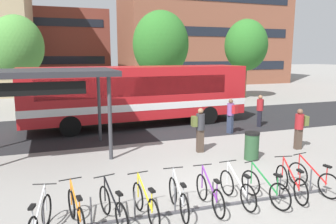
% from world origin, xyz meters
% --- Properties ---
extents(ground, '(200.00, 200.00, 0.00)m').
position_xyz_m(ground, '(0.00, 0.00, 0.00)').
color(ground, gray).
extents(bus_lane_asphalt, '(80.00, 7.20, 0.01)m').
position_xyz_m(bus_lane_asphalt, '(0.00, 9.33, 0.00)').
color(bus_lane_asphalt, '#232326').
rests_on(bus_lane_asphalt, ground).
extents(city_bus, '(12.13, 3.16, 3.20)m').
position_xyz_m(city_bus, '(-0.18, 9.34, 1.78)').
color(city_bus, red).
rests_on(city_bus, ground).
extents(bike_rack, '(7.96, 0.37, 0.70)m').
position_xyz_m(bike_rack, '(-1.37, -0.73, 0.09)').
color(bike_rack, '#47474C').
rests_on(bike_rack, ground).
extents(parked_bicycle_silver_0, '(0.60, 1.68, 0.99)m').
position_xyz_m(parked_bicycle_silver_0, '(-4.93, -0.71, 0.38)').
color(parked_bicycle_silver_0, black).
rests_on(parked_bicycle_silver_0, ground).
extents(parked_bicycle_orange_1, '(0.52, 1.71, 0.99)m').
position_xyz_m(parked_bicycle_orange_1, '(-4.18, -0.60, 0.38)').
color(parked_bicycle_orange_1, black).
rests_on(parked_bicycle_orange_1, ground).
extents(parked_bicycle_black_2, '(0.56, 1.70, 0.99)m').
position_xyz_m(parked_bicycle_black_2, '(-3.38, -0.66, 0.38)').
color(parked_bicycle_black_2, black).
rests_on(parked_bicycle_black_2, ground).
extents(parked_bicycle_yellow_3, '(0.52, 1.72, 0.99)m').
position_xyz_m(parked_bicycle_yellow_3, '(-2.62, -0.72, 0.38)').
color(parked_bicycle_yellow_3, black).
rests_on(parked_bicycle_yellow_3, ground).
extents(parked_bicycle_silver_4, '(0.52, 1.72, 0.99)m').
position_xyz_m(parked_bicycle_silver_4, '(-1.78, -0.68, 0.38)').
color(parked_bicycle_silver_4, black).
rests_on(parked_bicycle_silver_4, ground).
extents(parked_bicycle_purple_5, '(0.52, 1.72, 0.99)m').
position_xyz_m(parked_bicycle_purple_5, '(-0.96, -0.73, 0.38)').
color(parked_bicycle_purple_5, black).
rests_on(parked_bicycle_purple_5, ground).
extents(parked_bicycle_white_6, '(0.52, 1.72, 0.99)m').
position_xyz_m(parked_bicycle_white_6, '(-0.14, -0.69, 0.38)').
color(parked_bicycle_white_6, black).
rests_on(parked_bicycle_white_6, ground).
extents(parked_bicycle_green_7, '(0.53, 1.70, 0.99)m').
position_xyz_m(parked_bicycle_green_7, '(0.55, -0.90, 0.38)').
color(parked_bicycle_green_7, black).
rests_on(parked_bicycle_green_7, ground).
extents(parked_bicycle_red_8, '(0.55, 1.70, 0.99)m').
position_xyz_m(parked_bicycle_red_8, '(1.45, -0.84, 0.38)').
color(parked_bicycle_red_8, black).
rests_on(parked_bicycle_red_8, ground).
extents(parked_bicycle_red_9, '(0.52, 1.71, 0.99)m').
position_xyz_m(parked_bicycle_red_9, '(2.24, -0.79, 0.38)').
color(parked_bicycle_red_9, black).
rests_on(parked_bicycle_red_9, ground).
extents(transit_shelter, '(5.36, 3.61, 3.27)m').
position_xyz_m(transit_shelter, '(-4.93, 5.31, 3.06)').
color(transit_shelter, '#38383D').
rests_on(transit_shelter, ground).
extents(commuter_olive_pack_0, '(0.54, 0.36, 1.77)m').
position_xyz_m(commuter_olive_pack_0, '(0.80, 3.70, 1.02)').
color(commuter_olive_pack_0, '#47382D').
rests_on(commuter_olive_pack_0, ground).
extents(commuter_red_pack_1, '(0.49, 0.60, 1.71)m').
position_xyz_m(commuter_red_pack_1, '(3.57, 6.03, 0.99)').
color(commuter_red_pack_1, '#2D3851').
rests_on(commuter_red_pack_1, ground).
extents(commuter_olive_pack_2, '(0.55, 0.37, 1.68)m').
position_xyz_m(commuter_olive_pack_2, '(4.84, 2.75, 0.97)').
color(commuter_olive_pack_2, '#47382D').
rests_on(commuter_olive_pack_2, ground).
extents(commuter_black_pack_3, '(0.58, 0.59, 1.71)m').
position_xyz_m(commuter_black_pack_3, '(5.84, 6.88, 0.99)').
color(commuter_black_pack_3, black).
rests_on(commuter_black_pack_3, ground).
extents(trash_bin, '(0.55, 0.55, 1.03)m').
position_xyz_m(trash_bin, '(2.25, 2.24, 0.52)').
color(trash_bin, '#284C2D').
rests_on(trash_bin, ground).
extents(street_tree_0, '(3.74, 3.74, 6.89)m').
position_xyz_m(street_tree_0, '(11.52, 17.36, 4.64)').
color(street_tree_0, brown).
rests_on(street_tree_0, ground).
extents(street_tree_1, '(4.65, 4.65, 7.44)m').
position_xyz_m(street_tree_1, '(4.02, 18.47, 4.67)').
color(street_tree_1, brown).
rests_on(street_tree_1, ground).
extents(street_tree_2, '(3.54, 3.54, 6.47)m').
position_xyz_m(street_tree_2, '(-6.77, 16.80, 4.37)').
color(street_tree_2, brown).
rests_on(street_tree_2, ground).
extents(building_centre_block, '(14.83, 11.24, 10.26)m').
position_xyz_m(building_centre_block, '(-3.99, 45.81, 5.13)').
color(building_centre_block, brown).
rests_on(building_centre_block, ground).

